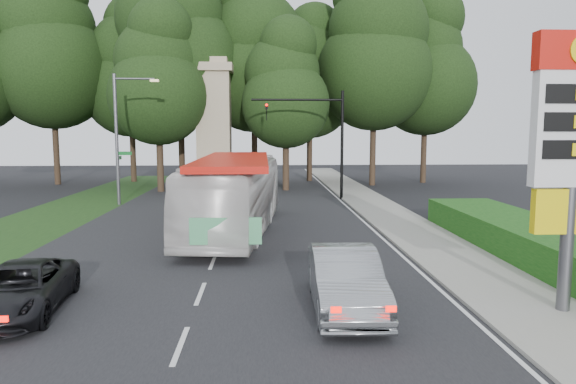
{
  "coord_description": "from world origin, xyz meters",
  "views": [
    {
      "loc": [
        1.78,
        -9.99,
        4.52
      ],
      "look_at": [
        2.72,
        9.69,
        2.2
      ],
      "focal_mm": 32.0,
      "sensor_mm": 36.0,
      "label": 1
    }
  ],
  "objects_px": {
    "monument": "(214,124)",
    "suv_charcoal": "(19,289)",
    "streetlight_signs": "(120,133)",
    "gas_station_pylon": "(574,135)",
    "transit_bus": "(235,195)",
    "sedan_silver": "(345,280)",
    "traffic_signal_mast": "(322,129)"
  },
  "relations": [
    {
      "from": "monument",
      "to": "suv_charcoal",
      "type": "bearing_deg",
      "value": -94.9
    },
    {
      "from": "streetlight_signs",
      "to": "monument",
      "type": "distance_m",
      "value": 9.44
    },
    {
      "from": "gas_station_pylon",
      "to": "streetlight_signs",
      "type": "bearing_deg",
      "value": 128.96
    },
    {
      "from": "gas_station_pylon",
      "to": "transit_bus",
      "type": "distance_m",
      "value": 14.22
    },
    {
      "from": "gas_station_pylon",
      "to": "streetlight_signs",
      "type": "xyz_separation_m",
      "value": [
        -16.19,
        20.01,
        -0.01
      ]
    },
    {
      "from": "gas_station_pylon",
      "to": "sedan_silver",
      "type": "distance_m",
      "value": 6.52
    },
    {
      "from": "transit_bus",
      "to": "sedan_silver",
      "type": "distance_m",
      "value": 10.86
    },
    {
      "from": "traffic_signal_mast",
      "to": "suv_charcoal",
      "type": "xyz_separation_m",
      "value": [
        -10.02,
        -21.27,
        -4.06
      ]
    },
    {
      "from": "monument",
      "to": "transit_bus",
      "type": "relative_size",
      "value": 0.83
    },
    {
      "from": "gas_station_pylon",
      "to": "monument",
      "type": "xyz_separation_m",
      "value": [
        -11.2,
        28.01,
        0.66
      ]
    },
    {
      "from": "transit_bus",
      "to": "suv_charcoal",
      "type": "height_order",
      "value": "transit_bus"
    },
    {
      "from": "suv_charcoal",
      "to": "streetlight_signs",
      "type": "bearing_deg",
      "value": 91.7
    },
    {
      "from": "transit_bus",
      "to": "streetlight_signs",
      "type": "bearing_deg",
      "value": 135.65
    },
    {
      "from": "gas_station_pylon",
      "to": "suv_charcoal",
      "type": "distance_m",
      "value": 14.09
    },
    {
      "from": "sedan_silver",
      "to": "suv_charcoal",
      "type": "bearing_deg",
      "value": -179.5
    },
    {
      "from": "streetlight_signs",
      "to": "transit_bus",
      "type": "distance_m",
      "value": 12.11
    },
    {
      "from": "streetlight_signs",
      "to": "transit_bus",
      "type": "bearing_deg",
      "value": -50.59
    },
    {
      "from": "transit_bus",
      "to": "sedan_silver",
      "type": "xyz_separation_m",
      "value": [
        3.34,
        -10.29,
        -0.91
      ]
    },
    {
      "from": "streetlight_signs",
      "to": "sedan_silver",
      "type": "bearing_deg",
      "value": -60.83
    },
    {
      "from": "traffic_signal_mast",
      "to": "monument",
      "type": "distance_m",
      "value": 9.76
    },
    {
      "from": "streetlight_signs",
      "to": "sedan_silver",
      "type": "xyz_separation_m",
      "value": [
        10.83,
        -19.4,
        -3.66
      ]
    },
    {
      "from": "transit_bus",
      "to": "suv_charcoal",
      "type": "bearing_deg",
      "value": -109.2
    },
    {
      "from": "sedan_silver",
      "to": "suv_charcoal",
      "type": "xyz_separation_m",
      "value": [
        -8.18,
        0.12,
        -0.16
      ]
    },
    {
      "from": "gas_station_pylon",
      "to": "monument",
      "type": "bearing_deg",
      "value": 111.8
    },
    {
      "from": "monument",
      "to": "sedan_silver",
      "type": "height_order",
      "value": "monument"
    },
    {
      "from": "transit_bus",
      "to": "sedan_silver",
      "type": "bearing_deg",
      "value": -65.77
    },
    {
      "from": "gas_station_pylon",
      "to": "suv_charcoal",
      "type": "xyz_separation_m",
      "value": [
        -13.54,
        0.74,
        -3.83
      ]
    },
    {
      "from": "traffic_signal_mast",
      "to": "sedan_silver",
      "type": "distance_m",
      "value": 21.82
    },
    {
      "from": "monument",
      "to": "transit_bus",
      "type": "distance_m",
      "value": 17.62
    },
    {
      "from": "traffic_signal_mast",
      "to": "gas_station_pylon",
      "type": "bearing_deg",
      "value": -80.91
    },
    {
      "from": "monument",
      "to": "transit_bus",
      "type": "height_order",
      "value": "monument"
    },
    {
      "from": "traffic_signal_mast",
      "to": "monument",
      "type": "bearing_deg",
      "value": 142.0
    }
  ]
}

